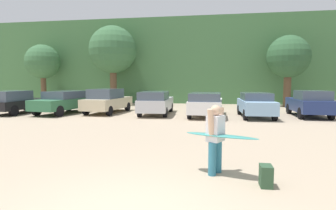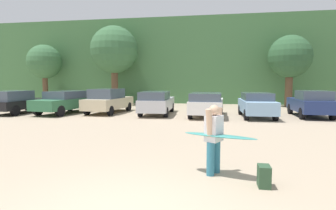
{
  "view_description": "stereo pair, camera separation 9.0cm",
  "coord_description": "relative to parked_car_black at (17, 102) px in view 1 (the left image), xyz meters",
  "views": [
    {
      "loc": [
        1.35,
        -4.01,
        2.18
      ],
      "look_at": [
        -0.49,
        7.1,
        1.2
      ],
      "focal_mm": 29.39,
      "sensor_mm": 36.0,
      "label": 1
    },
    {
      "loc": [
        1.44,
        -4.0,
        2.18
      ],
      "look_at": [
        -0.49,
        7.1,
        1.2
      ],
      "focal_mm": 29.39,
      "sensor_mm": 36.0,
      "label": 2
    }
  ],
  "objects": [
    {
      "name": "parked_car_sky_blue",
      "position": [
        15.58,
        0.5,
        -0.01
      ],
      "size": [
        1.89,
        4.05,
        1.48
      ],
      "rotation": [
        0.0,
        0.0,
        1.61
      ],
      "color": "#84ADD1",
      "rests_on": "ground_plane"
    },
    {
      "name": "surfboard_teal",
      "position": [
        13.25,
        -10.19,
        0.12
      ],
      "size": [
        1.77,
        1.0,
        0.12
      ],
      "rotation": [
        0.0,
        0.0,
        2.82
      ],
      "color": "teal"
    },
    {
      "name": "tree_ridge_back",
      "position": [
        -3.45,
        8.18,
        3.22
      ],
      "size": [
        3.29,
        3.29,
        5.72
      ],
      "color": "brown",
      "rests_on": "ground_plane"
    },
    {
      "name": "parked_car_navy",
      "position": [
        18.84,
        1.28,
        0.03
      ],
      "size": [
        1.86,
        4.09,
        1.62
      ],
      "rotation": [
        0.0,
        0.0,
        1.56
      ],
      "color": "navy",
      "rests_on": "ground_plane"
    },
    {
      "name": "parked_car_white",
      "position": [
        12.62,
        0.41,
        -0.01
      ],
      "size": [
        2.05,
        4.51,
        1.48
      ],
      "rotation": [
        0.0,
        0.0,
        1.54
      ],
      "color": "white",
      "rests_on": "ground_plane"
    },
    {
      "name": "parked_car_champagne",
      "position": [
        5.91,
        1.27,
        0.04
      ],
      "size": [
        2.19,
        4.58,
        1.65
      ],
      "rotation": [
        0.0,
        0.0,
        1.49
      ],
      "color": "beige",
      "rests_on": "ground_plane"
    },
    {
      "name": "hillside_ridge",
      "position": [
        11.71,
        15.97,
        3.37
      ],
      "size": [
        108.0,
        12.0,
        8.34
      ],
      "primitive_type": "cube",
      "color": "#427042",
      "rests_on": "ground_plane"
    },
    {
      "name": "tree_right",
      "position": [
        3.77,
        8.17,
        4.24
      ],
      "size": [
        4.38,
        4.38,
        7.28
      ],
      "color": "brown",
      "rests_on": "ground_plane"
    },
    {
      "name": "backpack_dropped",
      "position": [
        14.16,
        -10.76,
        -0.58
      ],
      "size": [
        0.24,
        0.34,
        0.45
      ],
      "color": "#2D4C33",
      "rests_on": "ground_plane"
    },
    {
      "name": "parked_car_silver",
      "position": [
        9.39,
        0.87,
        0.0
      ],
      "size": [
        1.95,
        4.71,
        1.53
      ],
      "rotation": [
        0.0,
        0.0,
        1.61
      ],
      "color": "silver",
      "rests_on": "ground_plane"
    },
    {
      "name": "parked_car_black",
      "position": [
        0.0,
        0.0,
        0.0
      ],
      "size": [
        2.01,
        4.73,
        1.54
      ],
      "rotation": [
        0.0,
        0.0,
        1.53
      ],
      "color": "black",
      "rests_on": "ground_plane"
    },
    {
      "name": "parked_car_forest_green",
      "position": [
        3.16,
        0.53,
        0.02
      ],
      "size": [
        2.59,
        4.84,
        1.51
      ],
      "rotation": [
        0.0,
        0.0,
        1.42
      ],
      "color": "#2D6642",
      "rests_on": "ground_plane"
    },
    {
      "name": "person_adult",
      "position": [
        13.12,
        -10.13,
        0.12
      ],
      "size": [
        0.45,
        0.66,
        1.63
      ],
      "rotation": [
        0.0,
        0.0,
        2.65
      ],
      "color": "teal",
      "rests_on": "ground_plane"
    },
    {
      "name": "tree_far_right",
      "position": [
        19.2,
        7.99,
        3.35
      ],
      "size": [
        3.53,
        3.53,
        5.98
      ],
      "color": "brown",
      "rests_on": "ground_plane"
    }
  ]
}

